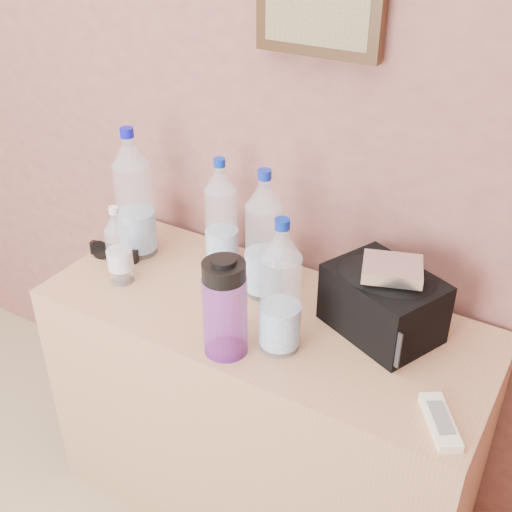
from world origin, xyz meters
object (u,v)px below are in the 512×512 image
Objects in this scene: nalgene_bottle at (225,307)px; sunglasses at (114,252)px; pet_large_a at (134,200)px; toiletry_bag at (383,300)px; pet_large_d at (281,294)px; dresser at (263,415)px; pet_large_c at (264,241)px; foil_packet at (392,269)px; ac_remote at (440,422)px; pet_small at (119,249)px; pet_large_b at (221,220)px.

nalgene_bottle is 0.52m from sunglasses.
pet_large_a is 1.46× the size of toiletry_bag.
pet_large_d is at bearing -16.38° from pet_large_a.
sunglasses is at bearing 179.57° from dresser.
pet_large_c is 2.64× the size of foil_packet.
ac_remote is (0.93, -0.21, -0.15)m from pet_large_a.
sunglasses is at bearing 141.43° from pet_small.
dresser is at bearing -32.20° from pet_large_b.
pet_large_c is at bearing 1.31° from pet_large_a.
pet_small is at bearing 166.39° from nalgene_bottle.
sunglasses reaches higher than ac_remote.
pet_large_a reaches higher than pet_large_b.
nalgene_bottle is at bearing -27.49° from pet_large_a.
pet_large_a reaches higher than nalgene_bottle.
foil_packet is (0.77, 0.06, 0.17)m from sunglasses.
pet_large_b is at bearing 161.22° from pet_large_c.
pet_large_d is at bearing -139.93° from foil_packet.
foil_packet is at bearing -22.98° from toiletry_bag.
pet_small is 1.50× the size of ac_remote.
nalgene_bottle reaches higher than toiletry_bag.
nalgene_bottle reaches higher than ac_remote.
sunglasses reaches higher than dresser.
dresser is 0.62m from ac_remote.
pet_large_c is at bearing -146.48° from ac_remote.
pet_large_b is at bearing 147.80° from dresser.
ac_remote is (0.88, -0.07, -0.09)m from pet_small.
pet_large_c is 1.35× the size of toiletry_bag.
dresser is at bearing -9.42° from sunglasses.
pet_large_c is 0.22m from pet_large_d.
ac_remote is at bearing 2.83° from nalgene_bottle.
foil_packet is (0.19, 0.16, 0.04)m from pet_large_d.
dresser is 0.61m from foil_packet.
dresser is 0.60m from pet_small.
toiletry_bag is (-0.22, 0.23, 0.08)m from ac_remote.
pet_large_b is at bearing 15.16° from pet_large_a.
dresser is 3.06× the size of pet_large_a.
pet_large_d reaches higher than dresser.
foil_packet reaches higher than sunglasses.
pet_large_d is 1.52× the size of pet_small.
pet_large_c is at bearing 120.15° from dresser.
pet_large_b is 0.33m from sunglasses.
pet_large_a reaches higher than pet_large_c.
pet_large_a reaches higher than pet_small.
toiletry_bag is at bearing -170.56° from ac_remote.
pet_large_a reaches higher than ac_remote.
pet_small reaches higher than dresser.
nalgene_bottle is (-0.10, -0.07, -0.03)m from pet_large_d.
foil_packet is at bearing 11.48° from pet_small.
pet_large_a is 0.16m from pet_small.
pet_large_c is (0.40, 0.01, -0.01)m from pet_large_a.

